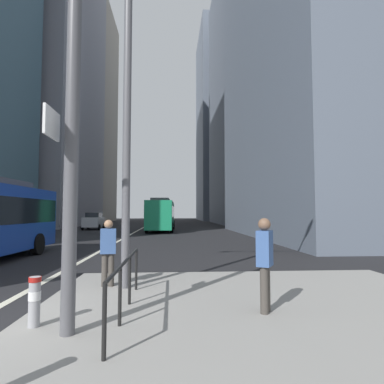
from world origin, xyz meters
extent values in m
plane|color=black|center=(0.00, 20.00, 0.00)|extent=(160.00, 160.00, 0.00)
cube|color=gray|center=(5.50, -1.00, 0.07)|extent=(9.00, 10.00, 0.15)
cube|color=beige|center=(0.00, 30.00, 0.01)|extent=(0.20, 80.00, 0.01)
cube|color=gray|center=(-16.00, 43.92, 26.31)|extent=(13.52, 23.51, 52.62)
cube|color=gray|center=(-16.00, 65.98, 23.42)|extent=(12.50, 16.03, 46.84)
cube|color=slate|center=(17.00, 49.02, 22.27)|extent=(10.93, 23.43, 44.55)
cube|color=slate|center=(17.00, 75.74, 24.38)|extent=(12.56, 20.79, 48.77)
cylinder|color=black|center=(-2.66, 9.65, 0.50)|extent=(0.33, 1.01, 1.00)
cube|color=#198456|center=(2.57, 28.66, 1.73)|extent=(2.80, 10.92, 2.75)
cube|color=black|center=(2.57, 28.66, 2.07)|extent=(2.83, 10.70, 1.10)
cube|color=#4C4C51|center=(2.53, 27.04, 3.25)|extent=(1.86, 3.95, 0.30)
cylinder|color=black|center=(1.47, 32.17, 0.50)|extent=(0.33, 1.01, 1.00)
cylinder|color=black|center=(3.87, 32.10, 0.50)|extent=(0.33, 1.01, 1.00)
cylinder|color=black|center=(1.28, 25.22, 0.50)|extent=(0.33, 1.01, 1.00)
cylinder|color=black|center=(3.67, 25.16, 0.50)|extent=(0.33, 1.01, 1.00)
cube|color=silver|center=(-5.38, 32.21, 0.87)|extent=(1.89, 4.25, 1.10)
cube|color=black|center=(-5.39, 32.36, 1.68)|extent=(1.56, 2.31, 0.52)
cylinder|color=black|center=(-4.44, 30.80, 0.32)|extent=(0.24, 0.65, 0.64)
cylinder|color=black|center=(-6.26, 30.75, 0.32)|extent=(0.24, 0.65, 0.64)
cylinder|color=black|center=(-4.51, 33.66, 0.32)|extent=(0.24, 0.65, 0.64)
cylinder|color=black|center=(-6.33, 33.61, 0.32)|extent=(0.24, 0.65, 0.64)
cube|color=#232838|center=(2.64, 44.95, 0.87)|extent=(1.89, 4.10, 1.10)
cube|color=black|center=(2.64, 44.81, 1.68)|extent=(1.56, 2.23, 0.52)
cylinder|color=black|center=(1.77, 46.36, 0.32)|extent=(0.24, 0.65, 0.64)
cylinder|color=black|center=(3.59, 46.31, 0.32)|extent=(0.24, 0.65, 0.64)
cylinder|color=black|center=(1.69, 43.60, 0.32)|extent=(0.24, 0.65, 0.64)
cylinder|color=black|center=(3.51, 43.55, 0.32)|extent=(0.24, 0.65, 0.64)
cube|color=maroon|center=(2.26, 44.16, 0.87)|extent=(1.94, 4.19, 1.10)
cube|color=black|center=(2.27, 44.01, 1.68)|extent=(1.58, 2.28, 0.52)
cylinder|color=black|center=(1.30, 45.52, 0.32)|extent=(0.24, 0.65, 0.64)
cylinder|color=black|center=(3.12, 45.59, 0.32)|extent=(0.24, 0.65, 0.64)
cylinder|color=black|center=(1.41, 42.72, 0.32)|extent=(0.24, 0.65, 0.64)
cylinder|color=black|center=(3.23, 42.79, 0.32)|extent=(0.24, 0.65, 0.64)
cylinder|color=#515156|center=(2.07, -1.00, 3.15)|extent=(0.22, 0.22, 6.00)
cube|color=white|center=(1.82, -1.18, 3.35)|extent=(0.04, 0.60, 0.44)
cylinder|color=#56565B|center=(2.51, 2.01, 4.15)|extent=(0.20, 0.20, 8.00)
cylinder|color=#99999E|center=(1.42, -0.63, 0.55)|extent=(0.18, 0.18, 0.80)
cylinder|color=white|center=(1.42, -0.63, 0.65)|extent=(0.19, 0.19, 0.14)
cylinder|color=#B21E19|center=(1.42, -0.63, 0.91)|extent=(0.20, 0.20, 0.08)
cylinder|color=black|center=(2.80, -1.91, 0.62)|extent=(0.06, 0.06, 0.95)
cylinder|color=black|center=(2.80, -0.67, 0.62)|extent=(0.06, 0.06, 0.95)
cylinder|color=black|center=(2.80, 0.57, 0.62)|extent=(0.06, 0.06, 0.95)
cylinder|color=black|center=(2.80, 1.81, 0.62)|extent=(0.06, 0.06, 0.95)
cylinder|color=black|center=(2.80, -0.05, 1.10)|extent=(0.06, 3.71, 0.06)
cylinder|color=#423D38|center=(2.13, 2.21, 0.56)|extent=(0.15, 0.15, 0.81)
cylinder|color=#423D38|center=(1.97, 2.19, 0.56)|extent=(0.15, 0.15, 0.81)
cube|color=#38568E|center=(2.05, 2.20, 1.28)|extent=(0.41, 0.29, 0.63)
sphere|color=#9E7556|center=(2.05, 2.20, 1.70)|extent=(0.22, 0.22, 0.22)
cylinder|color=#423D38|center=(5.43, -0.07, 0.58)|extent=(0.15, 0.15, 0.85)
cylinder|color=#423D38|center=(5.35, -0.21, 0.58)|extent=(0.15, 0.15, 0.85)
cube|color=#38568E|center=(5.39, -0.14, 1.33)|extent=(0.40, 0.45, 0.66)
sphere|color=brown|center=(5.39, -0.14, 1.78)|extent=(0.23, 0.23, 0.23)
camera|label=1|loc=(3.64, -6.13, 2.00)|focal=30.24mm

